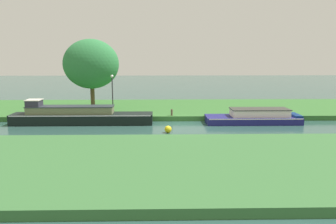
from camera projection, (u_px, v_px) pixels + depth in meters
name	position (u px, v px, depth m)	size (l,w,h in m)	color
ground_plane	(180.00, 127.00, 24.47)	(120.00, 120.00, 0.00)	#2A4C45
riverbank_far	(176.00, 109.00, 31.33)	(72.00, 10.00, 0.40)	#33672C
riverbank_near	(191.00, 164.00, 15.58)	(72.00, 10.00, 0.40)	#366734
black_barge	(78.00, 116.00, 25.38)	(10.77, 1.72, 1.91)	black
navy_narrowboat	(255.00, 117.00, 25.70)	(7.26, 2.17, 1.15)	navy
willow_tree_left	(91.00, 64.00, 29.64)	(5.00, 3.67, 6.26)	brown
lamp_post	(112.00, 89.00, 27.72)	(0.24, 0.24, 3.22)	#333338
mooring_post_near	(172.00, 112.00, 26.66)	(0.16, 0.16, 0.52)	#4E3E2F
channel_buoy	(168.00, 129.00, 22.55)	(0.49, 0.49, 0.49)	yellow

